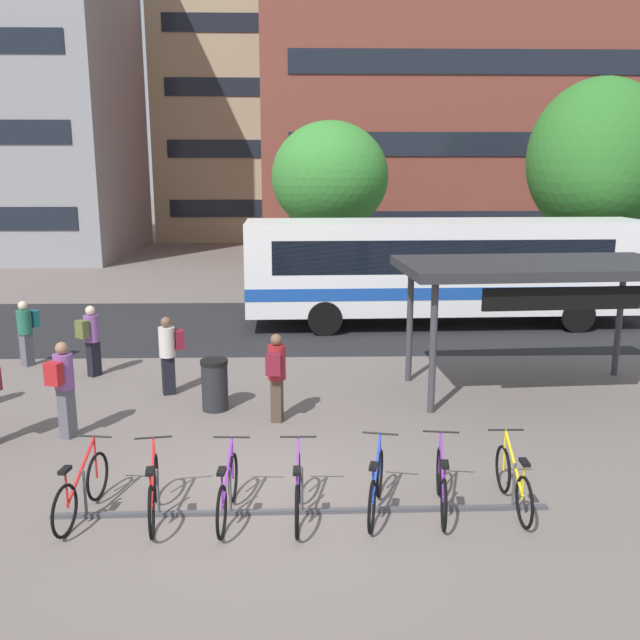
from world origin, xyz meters
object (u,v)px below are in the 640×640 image
object	(u,v)px
commuter_maroon_pack_2	(276,372)
street_tree_1	(598,159)
parked_bicycle_purple_5	(442,485)
transit_shelter	(539,271)
parked_bicycle_blue_4	(376,487)
street_tree_0	(330,177)
parked_bicycle_red_0	(82,491)
commuter_olive_pack_1	(91,336)
city_bus	(447,268)
parked_bicycle_red_1	(154,492)
parked_bicycle_purple_3	(298,491)
parked_bicycle_yellow_6	(513,483)
commuter_teal_pack_5	(26,329)
commuter_maroon_pack_0	(169,350)
parked_bicycle_purple_2	(228,492)
trash_bin	(215,385)
commuter_red_pack_4	(63,383)

from	to	relation	value
commuter_maroon_pack_2	street_tree_1	xyz separation A→B (m)	(11.09, 12.40, 4.05)
parked_bicycle_purple_5	transit_shelter	size ratio (longest dim) A/B	0.29
transit_shelter	parked_bicycle_blue_4	bearing A→B (deg)	-131.04
parked_bicycle_blue_4	street_tree_0	xyz separation A→B (m)	(0.04, 18.05, 4.02)
parked_bicycle_red_0	commuter_olive_pack_1	world-z (taller)	commuter_olive_pack_1
city_bus	commuter_maroon_pack_2	bearing A→B (deg)	-122.62
parked_bicycle_red_1	city_bus	bearing A→B (deg)	-37.66
parked_bicycle_purple_3	parked_bicycle_yellow_6	world-z (taller)	same
commuter_teal_pack_5	street_tree_1	size ratio (longest dim) A/B	0.20
parked_bicycle_purple_3	commuter_olive_pack_1	xyz separation A→B (m)	(-4.80, 6.63, 0.57)
city_bus	parked_bicycle_purple_3	xyz separation A→B (m)	(-4.45, -11.74, -1.39)
parked_bicycle_yellow_6	commuter_maroon_pack_0	size ratio (longest dim) A/B	1.02
transit_shelter	commuter_maroon_pack_2	xyz separation A→B (m)	(-5.41, -1.59, -1.65)
parked_bicycle_blue_4	street_tree_0	bearing A→B (deg)	11.94
parked_bicycle_red_0	commuter_olive_pack_1	size ratio (longest dim) A/B	1.03
parked_bicycle_purple_2	street_tree_0	world-z (taller)	street_tree_0
parked_bicycle_red_1	parked_bicycle_yellow_6	distance (m)	5.02
city_bus	trash_bin	world-z (taller)	city_bus
parked_bicycle_blue_4	commuter_red_pack_4	world-z (taller)	commuter_red_pack_4
parked_bicycle_purple_3	parked_bicycle_yellow_6	size ratio (longest dim) A/B	1.00
street_tree_1	parked_bicycle_yellow_6	bearing A→B (deg)	-115.69
city_bus	parked_bicycle_blue_4	size ratio (longest dim) A/B	7.13
commuter_maroon_pack_2	parked_bicycle_red_1	bearing A→B (deg)	165.96
trash_bin	street_tree_0	distance (m)	14.63
parked_bicycle_blue_4	commuter_maroon_pack_2	bearing A→B (deg)	35.29
street_tree_0	commuter_maroon_pack_2	bearing A→B (deg)	-96.13
parked_bicycle_red_0	commuter_maroon_pack_2	bearing A→B (deg)	-28.57
parked_bicycle_yellow_6	street_tree_1	bearing A→B (deg)	-25.24
city_bus	commuter_teal_pack_5	bearing A→B (deg)	-161.03
commuter_maroon_pack_0	parked_bicycle_purple_3	bearing A→B (deg)	97.45
parked_bicycle_red_0	parked_bicycle_purple_3	bearing A→B (deg)	-84.57
commuter_teal_pack_5	commuter_red_pack_4	bearing A→B (deg)	54.51
parked_bicycle_red_1	parked_bicycle_purple_2	distance (m)	1.01
city_bus	trash_bin	size ratio (longest dim) A/B	11.74
parked_bicycle_yellow_6	street_tree_0	distance (m)	18.50
parked_bicycle_purple_3	commuter_maroon_pack_2	bearing A→B (deg)	7.37
parked_bicycle_purple_2	commuter_olive_pack_1	world-z (taller)	commuter_olive_pack_1
parked_bicycle_purple_2	parked_bicycle_purple_5	size ratio (longest dim) A/B	1.01
city_bus	commuter_red_pack_4	bearing A→B (deg)	-135.90
parked_bicycle_purple_2	commuter_maroon_pack_0	world-z (taller)	commuter_maroon_pack_0
parked_bicycle_yellow_6	commuter_teal_pack_5	size ratio (longest dim) A/B	1.07
parked_bicycle_blue_4	parked_bicycle_yellow_6	size ratio (longest dim) A/B	0.98
parked_bicycle_red_1	commuter_maroon_pack_2	size ratio (longest dim) A/B	1.00
parked_bicycle_yellow_6	commuter_olive_pack_1	bearing A→B (deg)	51.03
trash_bin	street_tree_1	bearing A→B (deg)	43.48
parked_bicycle_blue_4	parked_bicycle_yellow_6	bearing A→B (deg)	-75.48
parked_bicycle_purple_5	trash_bin	xyz separation A→B (m)	(-3.70, 4.19, 0.13)
city_bus	commuter_teal_pack_5	size ratio (longest dim) A/B	7.52
city_bus	parked_bicycle_purple_5	world-z (taller)	city_bus
commuter_red_pack_4	trash_bin	size ratio (longest dim) A/B	1.71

